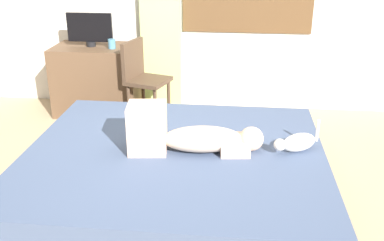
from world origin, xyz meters
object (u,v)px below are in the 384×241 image
Objects in this scene: cup at (112,44)px; tv_monitor at (90,29)px; desk at (98,80)px; cat at (297,142)px; chair_by_desk at (142,76)px; bed at (175,178)px; person_lying at (188,135)px.

tv_monitor is at bearing 162.93° from cup.
tv_monitor is (-0.04, 0.00, 0.55)m from desk.
cup is at bearing 137.58° from cat.
chair_by_desk is at bearing -22.47° from tv_monitor.
bed is 6.62× the size of cat.
desk is at bearing 124.68° from person_lying.
cup reaches higher than desk.
cat is at bearing 4.79° from person_lying.
bed is at bearing -168.52° from person_lying.
cup is at bearing -20.56° from desk.
person_lying reaches higher than cat.
cup is 0.47m from chair_by_desk.
tv_monitor is at bearing 180.00° from desk.
desk is (-1.10, 1.75, 0.16)m from bed.
bed is 2.28× the size of person_lying.
cat is at bearing 5.55° from bed.
desk is at bearing 159.44° from cup.
tv_monitor reaches higher than cat.
chair_by_desk reaches higher than person_lying.
tv_monitor is at bearing 125.67° from person_lying.
person_lying is 2.16m from tv_monitor.
cat is at bearing -39.96° from tv_monitor.
chair_by_desk is (0.55, -0.24, 0.14)m from desk.
person_lying is 1.96× the size of tv_monitor.
cup is (-1.74, 1.59, 0.29)m from cat.
tv_monitor is at bearing 123.24° from bed.
cup is 0.11× the size of chair_by_desk.
person_lying reaches higher than bed.
cup reaches higher than bed.
bed is 4.47× the size of tv_monitor.
cat is 2.63m from tv_monitor.
person_lying is 2.91× the size of cat.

